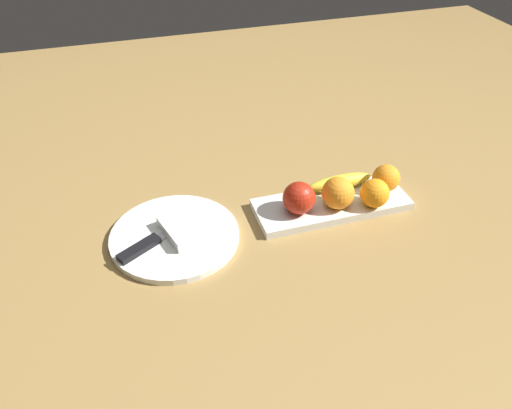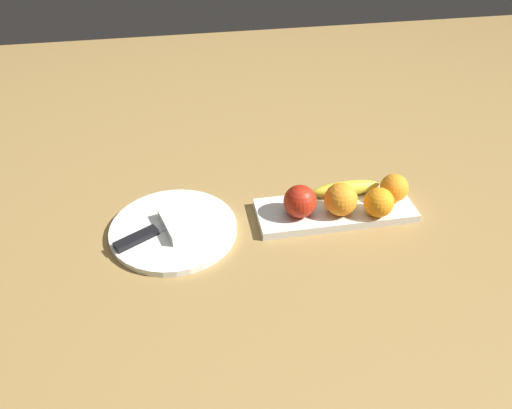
{
  "view_description": "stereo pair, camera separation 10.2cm",
  "coord_description": "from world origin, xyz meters",
  "px_view_note": "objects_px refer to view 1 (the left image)",
  "views": [
    {
      "loc": [
        -0.41,
        -0.76,
        0.68
      ],
      "look_at": [
        -0.17,
        0.02,
        0.05
      ],
      "focal_mm": 35.28,
      "sensor_mm": 36.0,
      "label": 1
    },
    {
      "loc": [
        -0.31,
        -0.78,
        0.68
      ],
      "look_at": [
        -0.17,
        0.02,
        0.05
      ],
      "focal_mm": 35.28,
      "sensor_mm": 36.0,
      "label": 2
    }
  ],
  "objects_px": {
    "orange_near_apple": "(338,193)",
    "orange_near_banana": "(386,178)",
    "orange_center": "(375,193)",
    "fruit_tray": "(331,204)",
    "knife": "(146,245)",
    "banana": "(340,182)",
    "folded_napkin": "(190,226)",
    "apple": "(299,198)",
    "dinner_plate": "(175,236)"
  },
  "relations": [
    {
      "from": "orange_near_apple",
      "to": "orange_near_banana",
      "type": "xyz_separation_m",
      "value": [
        0.13,
        0.03,
        -0.0
      ]
    },
    {
      "from": "orange_near_apple",
      "to": "orange_center",
      "type": "xyz_separation_m",
      "value": [
        0.08,
        -0.02,
        -0.0
      ]
    },
    {
      "from": "fruit_tray",
      "to": "orange_near_apple",
      "type": "xyz_separation_m",
      "value": [
        0.0,
        -0.02,
        0.04
      ]
    },
    {
      "from": "knife",
      "to": "banana",
      "type": "bearing_deg",
      "value": -21.81
    },
    {
      "from": "fruit_tray",
      "to": "orange_near_apple",
      "type": "relative_size",
      "value": 4.86
    },
    {
      "from": "banana",
      "to": "folded_napkin",
      "type": "relative_size",
      "value": 1.53
    },
    {
      "from": "orange_center",
      "to": "orange_near_apple",
      "type": "bearing_deg",
      "value": 166.6
    },
    {
      "from": "apple",
      "to": "knife",
      "type": "xyz_separation_m",
      "value": [
        -0.32,
        -0.01,
        -0.03
      ]
    },
    {
      "from": "orange_center",
      "to": "knife",
      "type": "height_order",
      "value": "orange_center"
    },
    {
      "from": "orange_near_apple",
      "to": "orange_near_banana",
      "type": "height_order",
      "value": "orange_near_apple"
    },
    {
      "from": "apple",
      "to": "orange_near_banana",
      "type": "relative_size",
      "value": 1.13
    },
    {
      "from": "dinner_plate",
      "to": "folded_napkin",
      "type": "distance_m",
      "value": 0.04
    },
    {
      "from": "knife",
      "to": "orange_center",
      "type": "bearing_deg",
      "value": -31.56
    },
    {
      "from": "apple",
      "to": "orange_near_banana",
      "type": "height_order",
      "value": "apple"
    },
    {
      "from": "fruit_tray",
      "to": "dinner_plate",
      "type": "relative_size",
      "value": 1.29
    },
    {
      "from": "banana",
      "to": "orange_near_banana",
      "type": "bearing_deg",
      "value": -20.87
    },
    {
      "from": "orange_near_banana",
      "to": "knife",
      "type": "height_order",
      "value": "orange_near_banana"
    },
    {
      "from": "orange_center",
      "to": "dinner_plate",
      "type": "xyz_separation_m",
      "value": [
        -0.42,
        0.04,
        -0.04
      ]
    },
    {
      "from": "orange_near_apple",
      "to": "folded_napkin",
      "type": "relative_size",
      "value": 0.69
    },
    {
      "from": "banana",
      "to": "folded_napkin",
      "type": "bearing_deg",
      "value": -175.6
    },
    {
      "from": "fruit_tray",
      "to": "knife",
      "type": "distance_m",
      "value": 0.4
    },
    {
      "from": "apple",
      "to": "dinner_plate",
      "type": "height_order",
      "value": "apple"
    },
    {
      "from": "orange_near_banana",
      "to": "dinner_plate",
      "type": "relative_size",
      "value": 0.23
    },
    {
      "from": "orange_center",
      "to": "folded_napkin",
      "type": "xyz_separation_m",
      "value": [
        -0.39,
        0.04,
        -0.02
      ]
    },
    {
      "from": "folded_napkin",
      "to": "knife",
      "type": "height_order",
      "value": "folded_napkin"
    },
    {
      "from": "apple",
      "to": "orange_center",
      "type": "bearing_deg",
      "value": -9.74
    },
    {
      "from": "dinner_plate",
      "to": "banana",
      "type": "bearing_deg",
      "value": 5.78
    },
    {
      "from": "apple",
      "to": "knife",
      "type": "distance_m",
      "value": 0.32
    },
    {
      "from": "orange_near_apple",
      "to": "orange_center",
      "type": "distance_m",
      "value": 0.08
    },
    {
      "from": "orange_center",
      "to": "folded_napkin",
      "type": "height_order",
      "value": "orange_center"
    },
    {
      "from": "banana",
      "to": "folded_napkin",
      "type": "xyz_separation_m",
      "value": [
        -0.34,
        -0.04,
        -0.01
      ]
    },
    {
      "from": "apple",
      "to": "orange_near_apple",
      "type": "bearing_deg",
      "value": -6.39
    },
    {
      "from": "fruit_tray",
      "to": "knife",
      "type": "relative_size",
      "value": 2.0
    },
    {
      "from": "orange_near_banana",
      "to": "knife",
      "type": "xyz_separation_m",
      "value": [
        -0.53,
        -0.03,
        -0.03
      ]
    },
    {
      "from": "orange_near_apple",
      "to": "knife",
      "type": "xyz_separation_m",
      "value": [
        -0.4,
        -0.0,
        -0.03
      ]
    },
    {
      "from": "fruit_tray",
      "to": "dinner_plate",
      "type": "xyz_separation_m",
      "value": [
        -0.34,
        -0.0,
        -0.0
      ]
    },
    {
      "from": "apple",
      "to": "banana",
      "type": "height_order",
      "value": "apple"
    },
    {
      "from": "knife",
      "to": "orange_near_apple",
      "type": "bearing_deg",
      "value": -29.35
    },
    {
      "from": "knife",
      "to": "folded_napkin",
      "type": "bearing_deg",
      "value": -15.82
    },
    {
      "from": "banana",
      "to": "dinner_plate",
      "type": "xyz_separation_m",
      "value": [
        -0.38,
        -0.04,
        -0.03
      ]
    },
    {
      "from": "knife",
      "to": "dinner_plate",
      "type": "bearing_deg",
      "value": -8.74
    },
    {
      "from": "fruit_tray",
      "to": "folded_napkin",
      "type": "bearing_deg",
      "value": 180.0
    },
    {
      "from": "orange_near_banana",
      "to": "knife",
      "type": "bearing_deg",
      "value": -176.94
    },
    {
      "from": "banana",
      "to": "orange_center",
      "type": "height_order",
      "value": "orange_center"
    },
    {
      "from": "orange_center",
      "to": "apple",
      "type": "bearing_deg",
      "value": 170.26
    },
    {
      "from": "orange_near_apple",
      "to": "apple",
      "type": "bearing_deg",
      "value": 173.61
    },
    {
      "from": "banana",
      "to": "orange_center",
      "type": "xyz_separation_m",
      "value": [
        0.04,
        -0.08,
        0.01
      ]
    },
    {
      "from": "fruit_tray",
      "to": "orange_center",
      "type": "distance_m",
      "value": 0.1
    },
    {
      "from": "orange_center",
      "to": "knife",
      "type": "relative_size",
      "value": 0.37
    },
    {
      "from": "orange_center",
      "to": "knife",
      "type": "bearing_deg",
      "value": 178.21
    }
  ]
}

